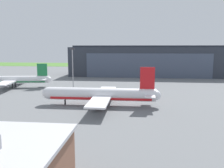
% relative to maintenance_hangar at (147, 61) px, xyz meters
% --- Properties ---
extents(ground_plane, '(440.00, 440.00, 0.00)m').
position_rel_maintenance_hangar_xyz_m(ground_plane, '(-20.09, -92.49, -10.22)').
color(ground_plane, slate).
extents(grass_field_strip, '(440.00, 56.00, 0.08)m').
position_rel_maintenance_hangar_xyz_m(grass_field_strip, '(-20.09, 95.54, -10.18)').
color(grass_field_strip, '#4A7A30').
rests_on(grass_field_strip, ground_plane).
extents(maintenance_hangar, '(108.00, 32.63, 21.37)m').
position_rel_maintenance_hangar_xyz_m(maintenance_hangar, '(0.00, 0.00, 0.00)').
color(maintenance_hangar, '#2D333D').
rests_on(maintenance_hangar, ground_plane).
extents(airliner_far_left, '(40.93, 33.26, 12.04)m').
position_rel_maintenance_hangar_xyz_m(airliner_far_left, '(-70.65, -60.56, -6.29)').
color(airliner_far_left, white).
rests_on(airliner_far_left, ground_plane).
extents(airliner_near_right, '(41.62, 34.37, 13.59)m').
position_rel_maintenance_hangar_xyz_m(airliner_near_right, '(-19.97, -92.24, -6.38)').
color(airliner_near_right, silver).
rests_on(airliner_near_right, ground_plane).
extents(apron_light_mast, '(2.40, 0.50, 19.71)m').
position_rel_maintenance_hangar_xyz_m(apron_light_mast, '(-38.95, -58.65, 1.28)').
color(apron_light_mast, '#99999E').
rests_on(apron_light_mast, ground_plane).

